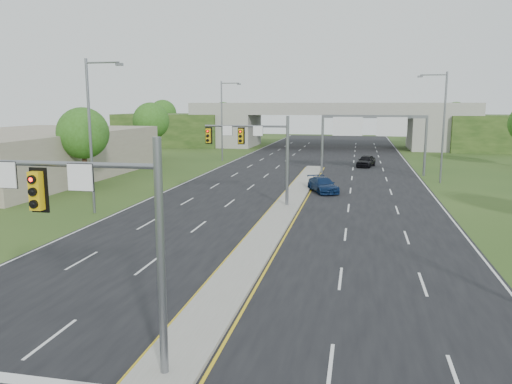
{
  "coord_description": "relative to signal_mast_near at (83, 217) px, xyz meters",
  "views": [
    {
      "loc": [
        5.31,
        -12.57,
        7.87
      ],
      "look_at": [
        -0.26,
        14.42,
        3.0
      ],
      "focal_mm": 35.0,
      "sensor_mm": 36.0,
      "label": 1
    }
  ],
  "objects": [
    {
      "name": "road",
      "position": [
        2.26,
        35.07,
        -4.72
      ],
      "size": [
        24.0,
        160.0,
        0.02
      ],
      "primitive_type": "cube",
      "color": "black",
      "rests_on": "ground"
    },
    {
      "name": "tree_l_near",
      "position": [
        -17.74,
        30.07,
        0.45
      ],
      "size": [
        4.8,
        4.8,
        7.6
      ],
      "color": "#382316",
      "rests_on": "ground"
    },
    {
      "name": "signal_mast_far",
      "position": [
        0.0,
        25.0,
        0.0
      ],
      "size": [
        6.62,
        0.6,
        7.0
      ],
      "color": "slate",
      "rests_on": "ground"
    },
    {
      "name": "lightpole_l_far",
      "position": [
        -11.03,
        55.07,
        1.38
      ],
      "size": [
        2.85,
        0.25,
        11.0
      ],
      "color": "slate",
      "rests_on": "ground"
    },
    {
      "name": "lane_markings",
      "position": [
        1.66,
        28.99,
        -4.7
      ],
      "size": [
        23.72,
        160.0,
        0.01
      ],
      "color": "gold",
      "rests_on": "road"
    },
    {
      "name": "commercial_building",
      "position": [
        -27.74,
        35.07,
        -2.23
      ],
      "size": [
        18.0,
        30.0,
        5.0
      ],
      "primitive_type": "cube",
      "color": "gray",
      "rests_on": "ground"
    },
    {
      "name": "tree_back_a",
      "position": [
        -35.74,
        94.07,
        1.11
      ],
      "size": [
        6.0,
        6.0,
        8.85
      ],
      "color": "#382316",
      "rests_on": "ground"
    },
    {
      "name": "tree_l_mid",
      "position": [
        -21.74,
        55.07,
        0.78
      ],
      "size": [
        5.2,
        5.2,
        8.12
      ],
      "color": "#382316",
      "rests_on": "ground"
    },
    {
      "name": "lightpole_r_far",
      "position": [
        15.56,
        40.07,
        1.38
      ],
      "size": [
        2.85,
        0.25,
        11.0
      ],
      "color": "slate",
      "rests_on": "ground"
    },
    {
      "name": "car_far_b",
      "position": [
        4.52,
        32.25,
        -4.04
      ],
      "size": [
        3.52,
        4.93,
        1.33
      ],
      "primitive_type": "imported",
      "rotation": [
        0.0,
        0.0,
        0.41
      ],
      "color": "#0B1E43",
      "rests_on": "road"
    },
    {
      "name": "tree_back_c",
      "position": [
        26.26,
        94.07,
        0.78
      ],
      "size": [
        5.6,
        5.6,
        8.32
      ],
      "color": "#382316",
      "rests_on": "ground"
    },
    {
      "name": "car_far_c",
      "position": [
        8.55,
        52.06,
        -3.96
      ],
      "size": [
        2.76,
        4.65,
        1.48
      ],
      "primitive_type": "imported",
      "rotation": [
        0.0,
        0.0,
        -0.25
      ],
      "color": "black",
      "rests_on": "road"
    },
    {
      "name": "lightpole_l_mid",
      "position": [
        -11.03,
        20.07,
        1.38
      ],
      "size": [
        2.85,
        0.25,
        11.0
      ],
      "color": "slate",
      "rests_on": "ground"
    },
    {
      "name": "ground",
      "position": [
        2.26,
        0.07,
        -4.73
      ],
      "size": [
        240.0,
        240.0,
        0.0
      ],
      "primitive_type": "plane",
      "color": "#233F16",
      "rests_on": "ground"
    },
    {
      "name": "median",
      "position": [
        2.26,
        23.07,
        -4.63
      ],
      "size": [
        2.0,
        54.0,
        0.16
      ],
      "primitive_type": "cube",
      "color": "gray",
      "rests_on": "road"
    },
    {
      "name": "signal_mast_near",
      "position": [
        0.0,
        0.0,
        0.0
      ],
      "size": [
        6.62,
        0.6,
        7.0
      ],
      "color": "slate",
      "rests_on": "ground"
    },
    {
      "name": "tree_back_b",
      "position": [
        -21.74,
        94.07,
        0.78
      ],
      "size": [
        5.6,
        5.6,
        8.32
      ],
      "color": "#382316",
      "rests_on": "ground"
    },
    {
      "name": "sign_gantry",
      "position": [
        8.95,
        44.99,
        0.51
      ],
      "size": [
        11.58,
        0.44,
        6.67
      ],
      "color": "slate",
      "rests_on": "ground"
    },
    {
      "name": "overpass",
      "position": [
        2.26,
        80.07,
        -1.17
      ],
      "size": [
        80.0,
        14.0,
        8.1
      ],
      "color": "gray",
      "rests_on": "ground"
    }
  ]
}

